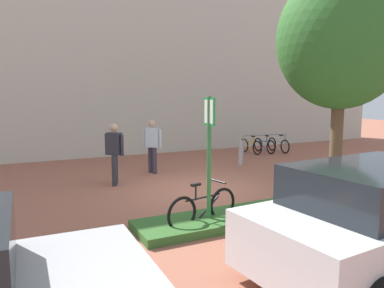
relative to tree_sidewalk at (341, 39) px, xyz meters
name	(u,v)px	position (x,y,z in m)	size (l,w,h in m)	color
ground_plane	(201,190)	(-2.31, 2.30, -3.74)	(60.00, 60.00, 0.00)	#9E5B47
building_facade	(123,35)	(-2.31, 9.41, 1.26)	(28.00, 1.20, 10.00)	beige
planter_strip	(292,207)	(-1.35, -0.12, -3.66)	(7.00, 1.10, 0.16)	#336028
tree_sidewalk	(341,39)	(0.00, 0.00, 0.00)	(2.86, 2.86, 5.33)	brown
parking_sign_post	(209,143)	(-3.42, -0.12, -2.12)	(0.08, 0.36, 2.48)	#2D7238
bike_at_sign	(203,208)	(-3.50, -0.04, -3.39)	(1.65, 0.50, 0.86)	black
bike_rack_cluster	(265,145)	(3.19, 6.84, -3.39)	(2.09, 1.75, 0.83)	#99999E
bollard_steel	(241,153)	(0.62, 4.85, -3.29)	(0.16, 0.16, 0.90)	#ADADB2
person_suited_navy	(114,150)	(-4.19, 3.97, -2.75)	(0.44, 0.49, 1.72)	#2D2D38
person_shirt_blue	(152,143)	(-2.70, 4.97, -2.75)	(0.53, 0.42, 1.72)	#383342
car_white_hatch	(382,218)	(-2.04, -2.76, -2.98)	(4.42, 2.28, 1.54)	silver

